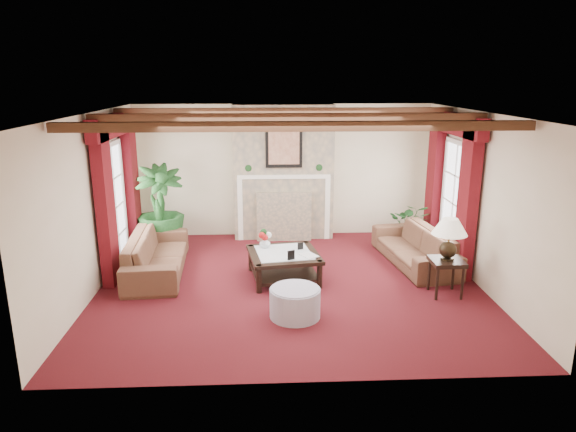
{
  "coord_description": "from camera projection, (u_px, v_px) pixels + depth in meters",
  "views": [
    {
      "loc": [
        -0.4,
        -7.65,
        3.22
      ],
      "look_at": [
        -0.01,
        0.4,
        1.03
      ],
      "focal_mm": 32.0,
      "sensor_mm": 36.0,
      "label": 1
    }
  ],
  "objects": [
    {
      "name": "side_table",
      "position": [
        445.0,
        277.0,
        7.78
      ],
      "size": [
        0.5,
        0.5,
        0.56
      ],
      "primitive_type": null,
      "rotation": [
        0.0,
        0.0,
        0.04
      ],
      "color": "black",
      "rests_on": "ground"
    },
    {
      "name": "left_wall",
      "position": [
        92.0,
        205.0,
        7.75
      ],
      "size": [
        0.02,
        5.5,
        2.7
      ],
      "primitive_type": "cube",
      "color": "beige",
      "rests_on": "ground"
    },
    {
      "name": "coffee_table",
      "position": [
        284.0,
        266.0,
        8.4
      ],
      "size": [
        1.25,
        1.25,
        0.45
      ],
      "primitive_type": null,
      "rotation": [
        0.0,
        0.0,
        0.15
      ],
      "color": "black",
      "rests_on": "ground"
    },
    {
      "name": "flower_vase",
      "position": [
        265.0,
        243.0,
        8.57
      ],
      "size": [
        0.3,
        0.3,
        0.18
      ],
      "primitive_type": "imported",
      "rotation": [
        0.0,
        0.0,
        0.34
      ],
      "color": "silver",
      "rests_on": "coffee_table"
    },
    {
      "name": "fireplace",
      "position": [
        283.0,
        104.0,
        9.99
      ],
      "size": [
        2.0,
        0.52,
        2.7
      ],
      "primitive_type": null,
      "color": "tan",
      "rests_on": "ground"
    },
    {
      "name": "sofa_right",
      "position": [
        415.0,
        241.0,
        9.06
      ],
      "size": [
        2.31,
        1.18,
        0.84
      ],
      "primitive_type": "imported",
      "rotation": [
        0.0,
        0.0,
        -1.44
      ],
      "color": "black",
      "rests_on": "ground"
    },
    {
      "name": "right_wall",
      "position": [
        481.0,
        200.0,
        8.03
      ],
      "size": [
        0.02,
        5.5,
        2.7
      ],
      "primitive_type": "cube",
      "color": "beige",
      "rests_on": "ground"
    },
    {
      "name": "ceiling",
      "position": [
        290.0,
        113.0,
        7.53
      ],
      "size": [
        6.0,
        6.0,
        0.0
      ],
      "primitive_type": "plane",
      "rotation": [
        3.14,
        0.0,
        0.0
      ],
      "color": "white",
      "rests_on": "floor"
    },
    {
      "name": "small_plant",
      "position": [
        409.0,
        228.0,
        10.08
      ],
      "size": [
        1.27,
        1.3,
        0.67
      ],
      "primitive_type": "imported",
      "rotation": [
        0.0,
        0.0,
        -0.3
      ],
      "color": "black",
      "rests_on": "ground"
    },
    {
      "name": "curtains_right",
      "position": [
        456.0,
        118.0,
        8.67
      ],
      "size": [
        0.2,
        2.4,
        2.55
      ],
      "primitive_type": null,
      "color": "#500A0E",
      "rests_on": "ground"
    },
    {
      "name": "curtains_left",
      "position": [
        113.0,
        119.0,
        8.4
      ],
      "size": [
        0.2,
        2.4,
        2.55
      ],
      "primitive_type": null,
      "color": "#500A0E",
      "rests_on": "ground"
    },
    {
      "name": "table_lamp",
      "position": [
        449.0,
        239.0,
        7.62
      ],
      "size": [
        0.52,
        0.52,
        0.66
      ],
      "primitive_type": null,
      "color": "black",
      "rests_on": "side_table"
    },
    {
      "name": "ottoman",
      "position": [
        295.0,
        303.0,
        7.07
      ],
      "size": [
        0.7,
        0.7,
        0.41
      ],
      "primitive_type": "cylinder",
      "color": "#A7A6BC",
      "rests_on": "ground"
    },
    {
      "name": "french_door_right",
      "position": [
        460.0,
        143.0,
        8.78
      ],
      "size": [
        0.1,
        1.1,
        2.16
      ],
      "primitive_type": null,
      "color": "white",
      "rests_on": "ground"
    },
    {
      "name": "sofa_left",
      "position": [
        157.0,
        248.0,
        8.62
      ],
      "size": [
        2.31,
        0.94,
        0.87
      ],
      "primitive_type": "imported",
      "rotation": [
        0.0,
        0.0,
        1.64
      ],
      "color": "black",
      "rests_on": "ground"
    },
    {
      "name": "floor",
      "position": [
        290.0,
        284.0,
        8.24
      ],
      "size": [
        6.0,
        6.0,
        0.0
      ],
      "primitive_type": "plane",
      "color": "#3D0B0C",
      "rests_on": "ground"
    },
    {
      "name": "ceiling_beams",
      "position": [
        290.0,
        117.0,
        7.55
      ],
      "size": [
        6.0,
        3.0,
        0.12
      ],
      "primitive_type": null,
      "color": "#341E10",
      "rests_on": "ceiling"
    },
    {
      "name": "back_wall",
      "position": [
        283.0,
        171.0,
        10.54
      ],
      "size": [
        6.0,
        0.02,
        2.7
      ],
      "primitive_type": "cube",
      "color": "beige",
      "rests_on": "ground"
    },
    {
      "name": "book",
      "position": [
        304.0,
        249.0,
        8.09
      ],
      "size": [
        0.23,
        0.21,
        0.29
      ],
      "primitive_type": "imported",
      "rotation": [
        0.0,
        0.0,
        0.51
      ],
      "color": "black",
      "rests_on": "coffee_table"
    },
    {
      "name": "photo_frame_a",
      "position": [
        291.0,
        255.0,
        7.98
      ],
      "size": [
        0.12,
        0.07,
        0.16
      ],
      "primitive_type": null,
      "rotation": [
        0.0,
        0.0,
        0.43
      ],
      "color": "black",
      "rests_on": "coffee_table"
    },
    {
      "name": "potted_palm",
      "position": [
        161.0,
        226.0,
        9.82
      ],
      "size": [
        1.91,
        2.19,
        0.91
      ],
      "primitive_type": "imported",
      "rotation": [
        0.0,
        0.0,
        0.33
      ],
      "color": "black",
      "rests_on": "ground"
    },
    {
      "name": "french_door_left",
      "position": [
        108.0,
        145.0,
        8.51
      ],
      "size": [
        0.1,
        1.1,
        2.16
      ],
      "primitive_type": null,
      "color": "white",
      "rests_on": "ground"
    },
    {
      "name": "photo_frame_b",
      "position": [
        300.0,
        246.0,
        8.47
      ],
      "size": [
        0.1,
        0.05,
        0.12
      ],
      "primitive_type": null,
      "rotation": [
        0.0,
        0.0,
        0.33
      ],
      "color": "black",
      "rests_on": "coffee_table"
    }
  ]
}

